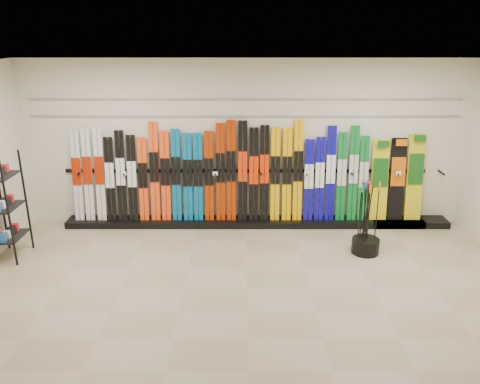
{
  "coord_description": "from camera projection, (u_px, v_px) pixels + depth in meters",
  "views": [
    {
      "loc": [
        -0.09,
        -5.76,
        3.45
      ],
      "look_at": [
        -0.1,
        1.0,
        1.1
      ],
      "focal_mm": 35.0,
      "sensor_mm": 36.0,
      "label": 1
    }
  ],
  "objects": [
    {
      "name": "floor",
      "position": [
        247.0,
        289.0,
        6.57
      ],
      "size": [
        8.0,
        8.0,
        0.0
      ],
      "primitive_type": "plane",
      "color": "#9D8B6C",
      "rests_on": "ground"
    },
    {
      "name": "back_wall",
      "position": [
        245.0,
        144.0,
        8.44
      ],
      "size": [
        8.0,
        0.0,
        8.0
      ],
      "primitive_type": "plane",
      "rotation": [
        1.57,
        0.0,
        0.0
      ],
      "color": "beige",
      "rests_on": "floor"
    },
    {
      "name": "ceiling",
      "position": [
        248.0,
        70.0,
        5.59
      ],
      "size": [
        8.0,
        8.0,
        0.0
      ],
      "primitive_type": "plane",
      "rotation": [
        3.14,
        0.0,
        0.0
      ],
      "color": "silver",
      "rests_on": "back_wall"
    },
    {
      "name": "ski_rack_base",
      "position": [
        257.0,
        222.0,
        8.71
      ],
      "size": [
        8.0,
        0.4,
        0.12
      ],
      "primitive_type": "cube",
      "color": "black",
      "rests_on": "floor"
    },
    {
      "name": "skis",
      "position": [
        221.0,
        175.0,
        8.46
      ],
      "size": [
        5.37,
        0.24,
        1.83
      ],
      "color": "silver",
      "rests_on": "ski_rack_base"
    },
    {
      "name": "snowboards",
      "position": [
        397.0,
        179.0,
        8.51
      ],
      "size": [
        0.94,
        0.24,
        1.58
      ],
      "color": "gold",
      "rests_on": "ski_rack_base"
    },
    {
      "name": "accessory_rack",
      "position": [
        5.0,
        207.0,
        7.25
      ],
      "size": [
        0.4,
        0.6,
        1.69
      ],
      "primitive_type": "cube",
      "color": "black",
      "rests_on": "floor"
    },
    {
      "name": "pole_bin",
      "position": [
        365.0,
        246.0,
        7.61
      ],
      "size": [
        0.44,
        0.44,
        0.25
      ],
      "primitive_type": "cylinder",
      "color": "black",
      "rests_on": "floor"
    },
    {
      "name": "ski_poles",
      "position": [
        365.0,
        217.0,
        7.48
      ],
      "size": [
        0.34,
        0.35,
        1.18
      ],
      "color": "black",
      "rests_on": "pole_bin"
    },
    {
      "name": "slatwall_rail_0",
      "position": [
        245.0,
        116.0,
        8.26
      ],
      "size": [
        7.6,
        0.02,
        0.03
      ],
      "primitive_type": "cube",
      "color": "gray",
      "rests_on": "back_wall"
    },
    {
      "name": "slatwall_rail_1",
      "position": [
        246.0,
        99.0,
        8.16
      ],
      "size": [
        7.6,
        0.02,
        0.03
      ],
      "primitive_type": "cube",
      "color": "gray",
      "rests_on": "back_wall"
    }
  ]
}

